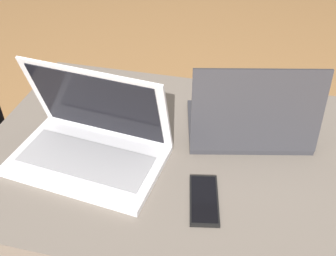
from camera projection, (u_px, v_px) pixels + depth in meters
The scene contains 5 objects.
ground_plane at pixel (168, 247), 1.32m from camera, with size 14.00×14.00×0.00m, color #9E7042.
ottoman at pixel (168, 204), 1.18m from camera, with size 0.99×0.73×0.44m.
laptop_near at pixel (91, 141), 0.99m from camera, with size 0.40×0.28×0.24m.
laptop_far at pixel (249, 121), 1.06m from camera, with size 0.37×0.29×0.24m.
cell_phone at pixel (204, 200), 0.90m from camera, with size 0.09×0.16×0.01m.
Camera 1 is at (0.18, -0.76, 1.14)m, focal length 42.00 mm.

